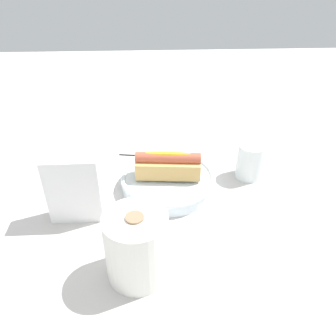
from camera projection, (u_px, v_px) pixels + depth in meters
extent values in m
plane|color=beige|center=(173.00, 182.00, 0.84)|extent=(2.40, 2.40, 0.00)
cylinder|color=silver|center=(168.00, 182.00, 0.82)|extent=(0.22, 0.22, 0.03)
torus|color=silver|center=(168.00, 177.00, 0.81)|extent=(0.23, 0.23, 0.01)
cube|color=tan|center=(168.00, 168.00, 0.80)|extent=(0.15, 0.06, 0.04)
cylinder|color=#BC563D|center=(168.00, 158.00, 0.78)|extent=(0.15, 0.04, 0.03)
ellipsoid|color=gold|center=(168.00, 154.00, 0.77)|extent=(0.11, 0.02, 0.01)
cylinder|color=white|center=(250.00, 161.00, 0.84)|extent=(0.07, 0.07, 0.09)
cylinder|color=silver|center=(250.00, 165.00, 0.85)|extent=(0.06, 0.06, 0.06)
cylinder|color=white|center=(137.00, 247.00, 0.58)|extent=(0.11, 0.11, 0.13)
cylinder|color=#997A5B|center=(135.00, 217.00, 0.54)|extent=(0.03, 0.03, 0.00)
cube|color=white|center=(74.00, 189.00, 0.70)|extent=(0.11, 0.04, 0.15)
cylinder|color=black|center=(158.00, 156.00, 0.94)|extent=(0.22, 0.03, 0.01)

